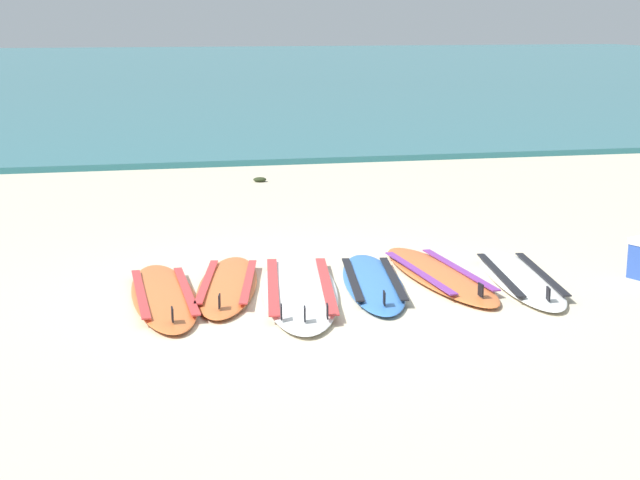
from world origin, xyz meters
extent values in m
plane|color=beige|center=(0.00, 0.00, 0.00)|extent=(80.00, 80.00, 0.00)
cube|color=teal|center=(0.00, 37.33, 0.05)|extent=(80.00, 60.00, 0.10)
ellipsoid|color=orange|center=(-1.29, 0.00, 0.04)|extent=(0.58, 2.15, 0.07)
cube|color=#D13838|center=(-1.48, -0.01, 0.08)|extent=(0.11, 1.50, 0.01)
cube|color=#D13838|center=(-1.09, 0.00, 0.08)|extent=(0.11, 1.50, 0.01)
cube|color=black|center=(-1.27, -0.84, 0.12)|extent=(0.01, 0.09, 0.11)
ellipsoid|color=orange|center=(-0.71, 0.22, 0.04)|extent=(0.92, 2.11, 0.07)
cube|color=#D13838|center=(-0.89, 0.25, 0.08)|extent=(0.36, 1.42, 0.01)
cube|color=#D13838|center=(-0.53, 0.18, 0.08)|extent=(0.36, 1.42, 0.01)
cube|color=black|center=(-0.87, -0.57, 0.12)|extent=(0.03, 0.09, 0.11)
ellipsoid|color=white|center=(-0.11, -0.05, 0.04)|extent=(1.05, 2.67, 0.07)
cube|color=#D13838|center=(-0.34, -0.01, 0.08)|extent=(0.38, 1.81, 0.01)
cube|color=#D13838|center=(0.12, -0.08, 0.08)|extent=(0.38, 1.81, 0.01)
cube|color=black|center=(-0.27, -1.05, 0.12)|extent=(0.03, 0.09, 0.11)
cube|color=black|center=(-0.44, -0.96, 0.12)|extent=(0.03, 0.09, 0.11)
cube|color=black|center=(-0.09, -1.01, 0.12)|extent=(0.03, 0.09, 0.11)
ellipsoid|color=#3875CC|center=(0.57, 0.03, 0.04)|extent=(0.83, 2.11, 0.07)
cube|color=black|center=(0.39, 0.05, 0.08)|extent=(0.29, 1.43, 0.01)
cube|color=black|center=(0.75, 0.00, 0.08)|extent=(0.29, 1.43, 0.01)
cube|color=black|center=(0.45, -0.76, 0.12)|extent=(0.03, 0.09, 0.11)
ellipsoid|color=orange|center=(1.24, 0.15, 0.04)|extent=(0.72, 2.25, 0.07)
cube|color=purple|center=(1.04, 0.14, 0.08)|extent=(0.19, 1.55, 0.01)
cube|color=purple|center=(1.44, 0.17, 0.08)|extent=(0.19, 1.55, 0.01)
cube|color=black|center=(1.30, -0.71, 0.12)|extent=(0.02, 0.09, 0.11)
ellipsoid|color=white|center=(1.93, -0.11, 0.04)|extent=(0.84, 2.20, 0.07)
cube|color=black|center=(1.74, -0.08, 0.08)|extent=(0.29, 1.49, 0.01)
cube|color=black|center=(2.12, -0.14, 0.08)|extent=(0.29, 1.49, 0.01)
cube|color=black|center=(1.80, -0.94, 0.12)|extent=(0.03, 0.09, 0.11)
ellipsoid|color=#2D381E|center=(0.46, 5.80, 0.03)|extent=(0.19, 0.15, 0.07)
camera|label=1|loc=(-1.69, -8.03, 2.36)|focal=54.38mm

